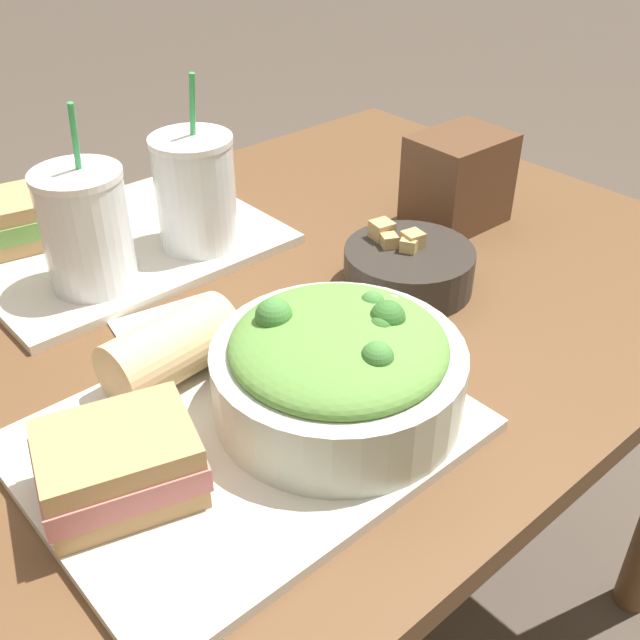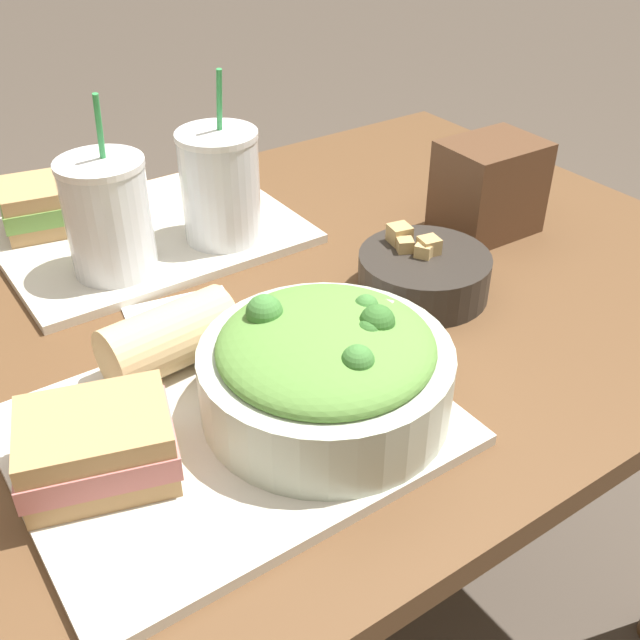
{
  "view_description": "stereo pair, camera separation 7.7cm",
  "coord_description": "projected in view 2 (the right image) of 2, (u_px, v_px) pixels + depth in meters",
  "views": [
    {
      "loc": [
        -0.43,
        -0.61,
        1.19
      ],
      "look_at": [
        -0.01,
        -0.13,
        0.76
      ],
      "focal_mm": 42.0,
      "sensor_mm": 36.0,
      "label": 1
    },
    {
      "loc": [
        -0.37,
        -0.65,
        1.19
      ],
      "look_at": [
        -0.01,
        -0.13,
        0.76
      ],
      "focal_mm": 42.0,
      "sensor_mm": 36.0,
      "label": 2
    }
  ],
  "objects": [
    {
      "name": "chip_bag",
      "position": [
        489.0,
        187.0,
        1.01
      ],
      "size": [
        0.13,
        0.1,
        0.13
      ],
      "rotation": [
        0.0,
        0.0,
        -0.02
      ],
      "color": "brown",
      "rests_on": "dining_table"
    },
    {
      "name": "drink_cup_dark",
      "position": [
        109.0,
        220.0,
        0.89
      ],
      "size": [
        0.1,
        0.1,
        0.22
      ],
      "color": "silver",
      "rests_on": "tray_far"
    },
    {
      "name": "tray_near",
      "position": [
        231.0,
        428.0,
        0.7
      ],
      "size": [
        0.39,
        0.3,
        0.01
      ],
      "color": "beige",
      "rests_on": "dining_table"
    },
    {
      "name": "drink_cup_red",
      "position": [
        221.0,
        189.0,
        0.97
      ],
      "size": [
        0.1,
        0.1,
        0.22
      ],
      "color": "silver",
      "rests_on": "tray_far"
    },
    {
      "name": "napkin_folded",
      "position": [
        182.0,
        316.0,
        0.86
      ],
      "size": [
        0.14,
        0.11,
        0.0
      ],
      "color": "white",
      "rests_on": "dining_table"
    },
    {
      "name": "sandwich_near",
      "position": [
        97.0,
        446.0,
        0.63
      ],
      "size": [
        0.15,
        0.13,
        0.06
      ],
      "rotation": [
        0.0,
        0.0,
        -0.3
      ],
      "color": "tan",
      "rests_on": "tray_near"
    },
    {
      "name": "baguette_near",
      "position": [
        171.0,
        337.0,
        0.75
      ],
      "size": [
        0.14,
        0.08,
        0.07
      ],
      "rotation": [
        0.0,
        0.0,
        1.66
      ],
      "color": "#DBBC84",
      "rests_on": "tray_near"
    },
    {
      "name": "soup_bowl",
      "position": [
        423.0,
        272.0,
        0.89
      ],
      "size": [
        0.16,
        0.16,
        0.07
      ],
      "color": "#2D2823",
      "rests_on": "dining_table"
    },
    {
      "name": "dining_table",
      "position": [
        266.0,
        370.0,
        0.95
      ],
      "size": [
        1.23,
        0.82,
        0.71
      ],
      "color": "brown",
      "rests_on": "ground_plane"
    },
    {
      "name": "sandwich_far",
      "position": [
        48.0,
        205.0,
        1.01
      ],
      "size": [
        0.14,
        0.12,
        0.06
      ],
      "rotation": [
        0.0,
        0.0,
        -0.19
      ],
      "color": "tan",
      "rests_on": "tray_far"
    },
    {
      "name": "tray_far",
      "position": [
        149.0,
        233.0,
        1.02
      ],
      "size": [
        0.39,
        0.3,
        0.01
      ],
      "color": "beige",
      "rests_on": "dining_table"
    },
    {
      "name": "salad_bowl",
      "position": [
        326.0,
        367.0,
        0.69
      ],
      "size": [
        0.24,
        0.24,
        0.11
      ],
      "color": "beige",
      "rests_on": "tray_near"
    }
  ]
}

